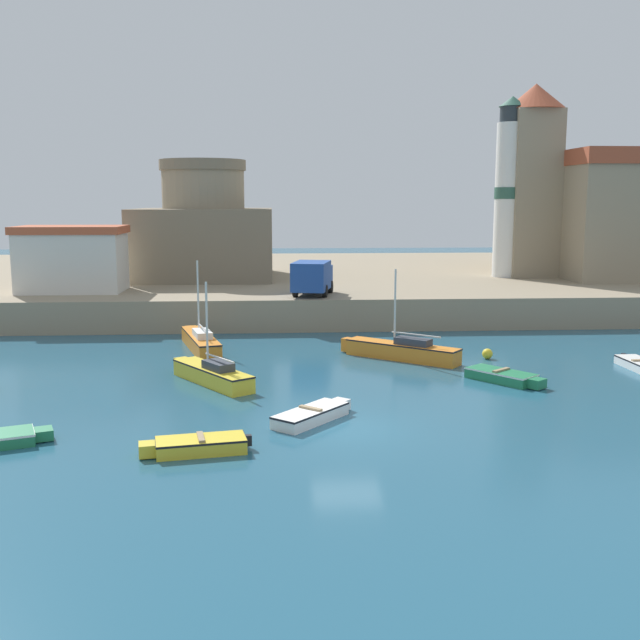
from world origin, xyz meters
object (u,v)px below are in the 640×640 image
at_px(church, 583,209).
at_px(dinghy_white_0, 312,414).
at_px(dinghy_yellow_8, 198,445).
at_px(dinghy_green_2, 503,376).
at_px(mooring_buoy, 487,354).
at_px(sailboat_yellow_9, 212,373).
at_px(lighthouse, 509,190).
at_px(harbor_shed_near_wharf, 72,259).
at_px(sailboat_orange_7, 200,341).
at_px(truck_on_quay, 313,276).
at_px(sailboat_orange_6, 401,350).
at_px(fortress, 204,234).

bearing_deg(church, dinghy_white_0, -125.25).
height_order(dinghy_yellow_8, church, church).
xyz_separation_m(dinghy_green_2, mooring_buoy, (0.67, 4.86, 0.00)).
bearing_deg(sailboat_yellow_9, lighthouse, 50.36).
height_order(lighthouse, harbor_shed_near_wharf, lighthouse).
bearing_deg(sailboat_orange_7, truck_on_quay, 48.17).
xyz_separation_m(sailboat_orange_6, sailboat_orange_7, (-10.55, 3.18, -0.00)).
xyz_separation_m(lighthouse, harbor_shed_near_wharf, (-32.00, -7.81, -4.59)).
bearing_deg(dinghy_white_0, harbor_shed_near_wharf, 121.69).
distance_m(fortress, truck_on_quay, 14.38).
bearing_deg(truck_on_quay, lighthouse, 33.91).
bearing_deg(fortress, dinghy_green_2, -60.05).
height_order(lighthouse, truck_on_quay, lighthouse).
distance_m(dinghy_yellow_8, church, 47.79).
height_order(sailboat_yellow_9, church, church).
relative_size(sailboat_orange_6, dinghy_yellow_8, 1.58).
bearing_deg(sailboat_yellow_9, dinghy_green_2, -2.15).
bearing_deg(dinghy_green_2, truck_on_quay, 116.77).
height_order(dinghy_yellow_8, harbor_shed_near_wharf, harbor_shed_near_wharf).
distance_m(dinghy_yellow_8, mooring_buoy, 19.19).
distance_m(dinghy_white_0, truck_on_quay, 21.22).
bearing_deg(sailboat_yellow_9, mooring_buoy, 17.57).
bearing_deg(sailboat_orange_6, church, 51.25).
xyz_separation_m(fortress, harbor_shed_near_wharf, (-8.00, -8.79, -1.21)).
distance_m(sailboat_orange_6, mooring_buoy, 4.47).
height_order(dinghy_white_0, mooring_buoy, dinghy_white_0).
bearing_deg(sailboat_orange_7, sailboat_yellow_9, -80.92).
height_order(sailboat_yellow_9, fortress, fortress).
xyz_separation_m(dinghy_white_0, dinghy_green_2, (8.92, 5.49, 0.01)).
bearing_deg(sailboat_orange_7, lighthouse, 38.68).
xyz_separation_m(dinghy_green_2, harbor_shed_near_wharf, (-23.73, 18.50, 3.96)).
bearing_deg(lighthouse, dinghy_green_2, -107.46).
height_order(dinghy_yellow_8, sailboat_yellow_9, sailboat_yellow_9).
xyz_separation_m(harbor_shed_near_wharf, truck_on_quay, (15.91, -3.01, -0.99)).
bearing_deg(dinghy_yellow_8, sailboat_orange_7, 95.10).
distance_m(dinghy_green_2, sailboat_orange_7, 16.52).
xyz_separation_m(dinghy_white_0, harbor_shed_near_wharf, (-14.81, 23.99, 3.97)).
xyz_separation_m(dinghy_white_0, sailboat_orange_7, (-5.43, 13.68, 0.24)).
bearing_deg(dinghy_white_0, lighthouse, 61.60).
height_order(sailboat_yellow_9, lighthouse, lighthouse).
relative_size(sailboat_orange_7, sailboat_yellow_9, 1.30).
bearing_deg(church, mooring_buoy, -121.49).
height_order(mooring_buoy, church, church).
height_order(church, truck_on_quay, church).
relative_size(sailboat_yellow_9, harbor_shed_near_wharf, 0.76).
xyz_separation_m(sailboat_orange_6, church, (19.28, 24.03, 6.86)).
bearing_deg(truck_on_quay, mooring_buoy, -51.44).
distance_m(mooring_buoy, truck_on_quay, 13.92).
xyz_separation_m(church, truck_on_quay, (-23.30, -13.55, -4.13)).
relative_size(church, fortress, 1.72).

